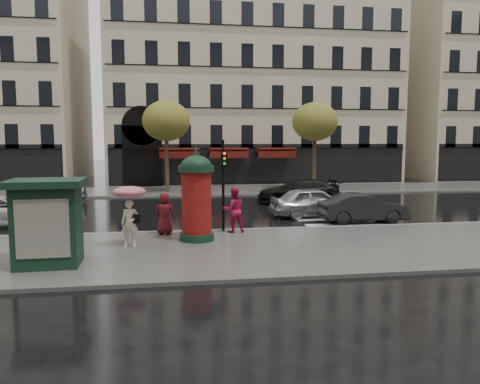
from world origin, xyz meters
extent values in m
plane|color=black|center=(0.00, 0.00, 0.00)|extent=(160.00, 160.00, 0.00)
cube|color=#474744|center=(0.00, -0.50, 0.06)|extent=(90.00, 7.00, 0.12)
cube|color=#474744|center=(0.00, 19.00, 0.06)|extent=(90.00, 6.00, 0.12)
cube|color=slate|center=(0.00, 3.00, 0.07)|extent=(90.00, 0.25, 0.14)
cube|color=slate|center=(0.00, 16.00, 0.07)|extent=(90.00, 0.25, 0.14)
cube|color=silver|center=(6.00, 9.60, 0.01)|extent=(3.60, 11.75, 0.01)
cube|color=#B7A88C|center=(6.00, 30.00, 10.00)|extent=(26.00, 14.00, 20.00)
cylinder|color=#38281C|center=(-2.00, 18.00, 2.60)|extent=(0.28, 0.28, 5.20)
ellipsoid|color=#56631F|center=(-2.00, 18.00, 5.20)|extent=(3.40, 3.40, 2.89)
cylinder|color=#38281C|center=(9.00, 18.00, 2.60)|extent=(0.28, 0.28, 5.20)
ellipsoid|color=#56631F|center=(9.00, 18.00, 5.20)|extent=(3.40, 3.40, 2.89)
imported|color=beige|center=(-3.24, 0.41, 0.95)|extent=(0.60, 0.40, 1.65)
cylinder|color=black|center=(-3.24, 0.41, 1.50)|extent=(0.02, 0.02, 1.05)
ellipsoid|color=#BE236C|center=(-3.24, 0.41, 2.05)|extent=(1.14, 1.14, 0.40)
cone|color=black|center=(-3.24, 0.41, 2.28)|extent=(0.04, 0.04, 0.09)
cube|color=black|center=(-3.00, 0.35, 1.11)|extent=(0.24, 0.11, 0.31)
imported|color=#AE1541|center=(0.69, 2.40, 1.03)|extent=(0.95, 0.78, 1.82)
imported|color=#551116|center=(-2.06, 2.40, 0.95)|extent=(0.90, 0.69, 1.66)
cylinder|color=black|center=(-0.87, 1.13, 0.26)|extent=(1.29, 1.29, 0.28)
cylinder|color=maroon|center=(-0.87, 1.13, 1.54)|extent=(1.10, 1.10, 2.30)
cylinder|color=black|center=(-0.87, 1.13, 2.78)|extent=(1.32, 1.32, 0.23)
ellipsoid|color=black|center=(-0.87, 1.13, 2.87)|extent=(1.14, 1.14, 0.80)
cone|color=black|center=(-0.87, 1.13, 3.47)|extent=(0.18, 0.18, 0.41)
cylinder|color=black|center=(0.31, 2.80, 1.98)|extent=(0.11, 0.11, 3.72)
cube|color=black|center=(0.33, 2.60, 3.10)|extent=(0.25, 0.19, 0.65)
cube|color=black|center=(-5.44, -1.71, 1.29)|extent=(1.84, 1.52, 2.35)
cube|color=black|center=(-5.44, -1.71, 2.58)|extent=(2.19, 1.87, 0.20)
imported|color=#BAB9BE|center=(5.28, 6.31, 0.75)|extent=(4.51, 2.08, 1.50)
imported|color=black|center=(7.07, 4.41, 0.67)|extent=(4.10, 1.49, 1.34)
imported|color=silver|center=(-9.26, 6.03, 0.67)|extent=(5.11, 2.86, 1.35)
imported|color=black|center=(5.95, 11.50, 0.73)|extent=(5.07, 2.12, 1.46)
imported|color=#9B9BA0|center=(-8.84, 13.85, 0.65)|extent=(3.82, 1.59, 1.29)
camera|label=1|loc=(-1.86, -16.06, 3.83)|focal=35.00mm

